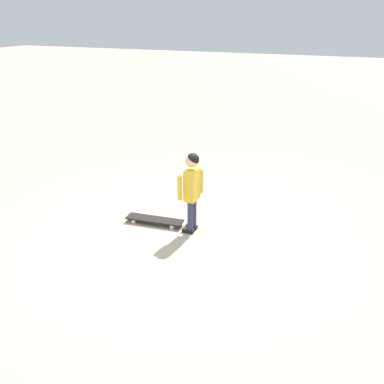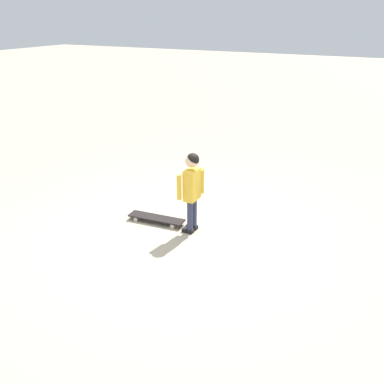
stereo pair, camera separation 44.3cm
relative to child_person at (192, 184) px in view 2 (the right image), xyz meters
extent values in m
plane|color=tan|center=(0.16, 0.15, -0.66)|extent=(50.00, 50.00, 0.00)
cylinder|color=#2D3351|center=(0.00, 0.05, -0.42)|extent=(0.08, 0.08, 0.42)
cube|color=black|center=(0.03, 0.06, -0.63)|extent=(0.15, 0.08, 0.05)
cylinder|color=#2D3351|center=(0.00, -0.06, -0.42)|extent=(0.08, 0.08, 0.42)
cube|color=black|center=(0.03, -0.05, -0.63)|extent=(0.15, 0.08, 0.05)
cube|color=gold|center=(0.00, 0.00, -0.01)|extent=(0.14, 0.24, 0.40)
cylinder|color=gold|center=(0.10, 0.16, -0.01)|extent=(0.06, 0.06, 0.32)
cylinder|color=gold|center=(-0.06, -0.16, -0.01)|extent=(0.06, 0.06, 0.32)
sphere|color=beige|center=(0.00, 0.00, 0.31)|extent=(0.17, 0.17, 0.17)
sphere|color=black|center=(-0.01, 0.00, 0.32)|extent=(0.16, 0.16, 0.16)
cube|color=black|center=(0.54, 0.00, -0.59)|extent=(0.80, 0.26, 0.02)
cube|color=#B7B7BC|center=(0.81, 0.02, -0.61)|extent=(0.04, 0.11, 0.02)
cube|color=#B7B7BC|center=(0.27, -0.02, -0.61)|extent=(0.04, 0.11, 0.02)
cylinder|color=beige|center=(0.81, 0.10, -0.63)|extent=(0.06, 0.03, 0.06)
cylinder|color=beige|center=(0.82, -0.05, -0.63)|extent=(0.06, 0.03, 0.06)
cylinder|color=beige|center=(0.26, 0.05, -0.63)|extent=(0.06, 0.03, 0.06)
cylinder|color=beige|center=(0.27, -0.10, -0.63)|extent=(0.06, 0.03, 0.06)
camera|label=1|loc=(-1.86, 4.57, 1.99)|focal=40.02mm
camera|label=2|loc=(-2.26, 4.38, 1.99)|focal=40.02mm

